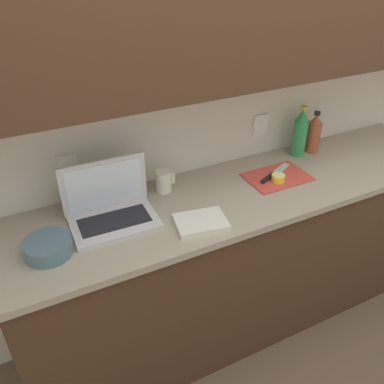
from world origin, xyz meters
name	(u,v)px	position (x,y,z in m)	size (l,w,h in m)	color
ground_plane	(239,314)	(0.00, 0.00, 0.00)	(12.00, 12.00, 0.00)	brown
wall_back	(235,46)	(0.00, 0.22, 1.56)	(5.20, 0.38, 2.60)	silver
counter_unit	(247,256)	(0.02, 0.00, 0.47)	(2.47, 0.58, 0.92)	#472D1E
laptop	(110,207)	(-0.69, 0.06, 0.98)	(0.38, 0.26, 0.26)	silver
cutting_board	(277,177)	(0.18, 0.02, 0.93)	(0.32, 0.22, 0.01)	#D1473D
knife	(271,176)	(0.14, 0.03, 0.94)	(0.26, 0.14, 0.02)	silver
lemon_half_cut	(278,178)	(0.15, -0.01, 0.95)	(0.07, 0.07, 0.04)	yellow
bottle_green_soda	(314,133)	(0.54, 0.19, 1.03)	(0.08, 0.08, 0.24)	#A34C2D
bottle_oil_tall	(300,133)	(0.44, 0.19, 1.05)	(0.08, 0.08, 0.29)	#2D934C
measuring_cup	(164,181)	(-0.39, 0.17, 0.97)	(0.10, 0.08, 0.11)	silver
bowl_white	(48,247)	(-0.98, -0.05, 0.95)	(0.19, 0.19, 0.06)	slate
dish_towel	(201,222)	(-0.36, -0.15, 0.93)	(0.22, 0.16, 0.02)	silver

